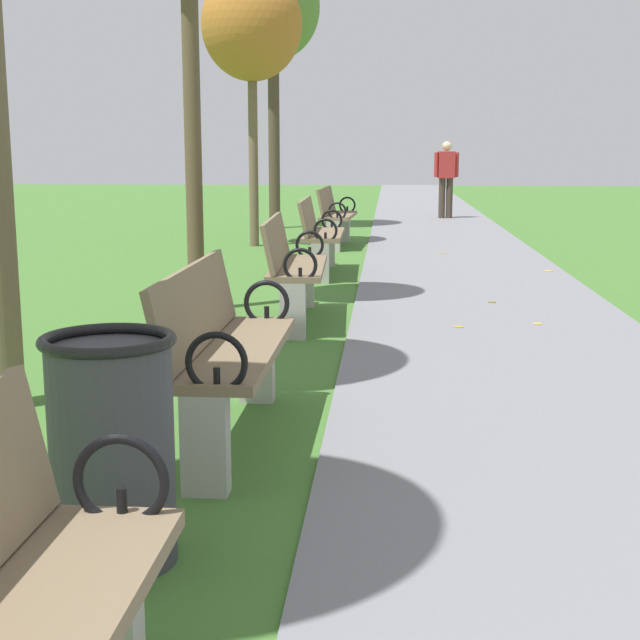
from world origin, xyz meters
name	(u,v)px	position (x,y,z in m)	size (l,w,h in m)	color
paved_walkway	(440,233)	(1.23, 18.00, 0.01)	(2.46, 44.00, 0.02)	slate
park_bench_3	(224,348)	(-0.50, 6.09, 0.49)	(0.48, 1.60, 0.90)	#7A664C
park_bench_4	(292,266)	(-0.50, 9.38, 0.49)	(0.53, 1.62, 0.90)	#7A664C
park_bench_5	(319,234)	(-0.50, 12.43, 0.49)	(0.50, 1.61, 0.90)	#7A664C
park_bench_6	(335,215)	(-0.50, 15.62, 0.49)	(0.55, 1.62, 0.90)	#7A664C
tree_4	(252,26)	(-1.75, 15.61, 3.27)	(1.50, 1.50, 4.12)	brown
tree_5	(273,11)	(-1.84, 18.87, 3.96)	(1.72, 1.72, 4.96)	#4C3D2D
pedestrian_walking	(446,175)	(1.52, 21.45, 0.93)	(0.53, 0.26, 1.62)	#3D3328
trash_bin	(112,449)	(-0.65, 4.67, 0.42)	(0.48, 0.48, 0.84)	#38383D
scattered_leaves	(355,339)	(0.07, 8.62, 0.01)	(4.02, 17.77, 0.02)	#BC842D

